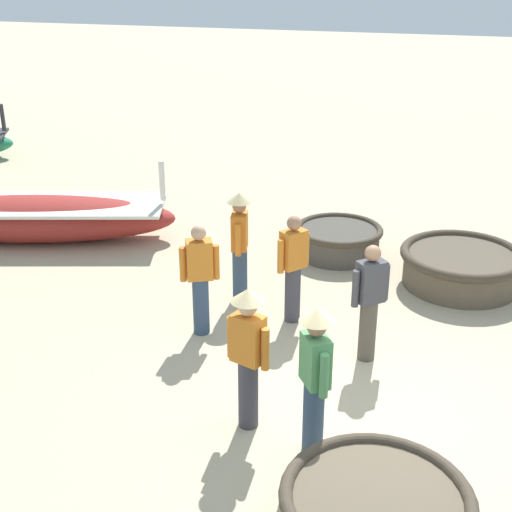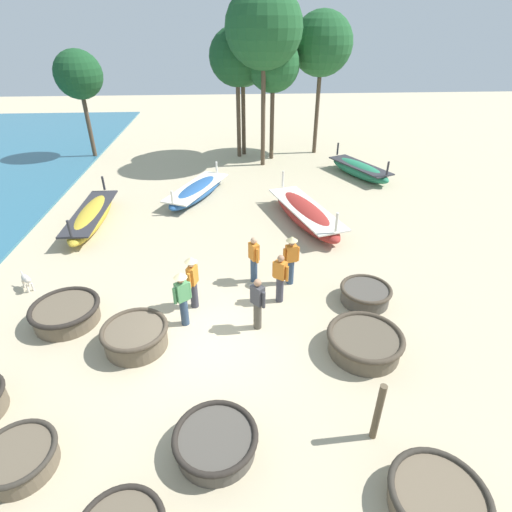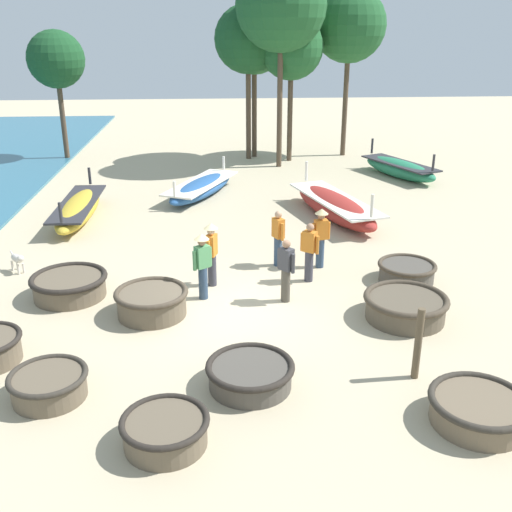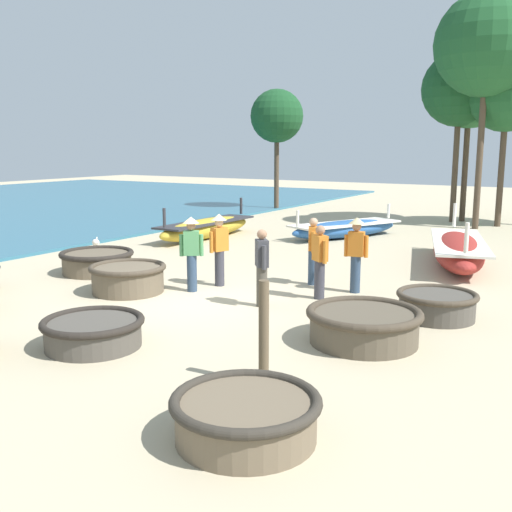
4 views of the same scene
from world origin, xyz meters
The scene contains 26 objects.
ground_plane centered at (0.00, 0.00, 0.00)m, with size 80.00×80.00×0.00m, color #BCAD8C.
coracle_far_right centered at (-3.79, 0.76, 0.31)m, with size 1.86×1.86×0.57m.
coracle_weathered centered at (0.39, -3.38, 0.26)m, with size 1.65×1.65×0.48m.
coracle_front_left centered at (-1.69, -0.35, 0.34)m, with size 1.69×1.69×0.62m.
coracle_front_right centered at (-3.22, -3.50, 0.27)m, with size 1.42×1.42×0.50m.
coracle_nearest centered at (4.70, 1.12, 0.28)m, with size 1.51×1.51×0.51m.
coracle_center centered at (4.14, -4.72, 0.28)m, with size 1.69×1.69×0.51m.
coracle_tilted centered at (4.04, -0.93, 0.32)m, with size 1.91×1.91×0.58m.
long_boat_blue_hull centered at (-0.75, 9.64, 0.32)m, with size 3.06×4.75×1.08m.
long_boat_green_hull centered at (3.84, 6.53, 0.42)m, with size 2.68×5.32×1.46m.
long_boat_ochre_hull centered at (7.68, 11.97, 0.39)m, with size 2.75×4.29×1.35m.
long_boat_red_hull centered at (-4.85, 6.96, 0.36)m, with size 1.14×4.91×1.25m.
fisherman_standing_left centered at (-0.53, 0.44, 0.96)m, with size 0.45×0.37×1.67m.
fisherman_with_hat centered at (2.62, 2.23, 0.96)m, with size 0.52×0.36×1.67m.
fisherman_by_coracle centered at (1.44, 0.16, 0.84)m, with size 0.39×0.42×1.57m.
fisherman_crouching centered at (2.18, 1.32, 0.84)m, with size 0.44×0.38×1.57m.
fisherman_hauling centered at (-0.32, 1.21, 0.96)m, with size 0.36×0.51×1.67m.
fisherman_standing_right centered at (1.48, 2.42, 0.84)m, with size 0.35×0.49×1.57m.
dog centered at (-5.51, 2.38, 0.37)m, with size 0.50×0.55×0.55m.
mooring_post_inland centered at (3.53, -3.29, 0.73)m, with size 0.14×0.14×1.45m, color brown.
tree_right_mid centered at (1.72, 16.57, 5.39)m, with size 3.05×3.05×6.94m.
tree_center centered at (3.33, 15.56, 5.14)m, with size 2.90×2.90×6.62m.
tree_tall_back centered at (-7.37, 16.45, 4.61)m, with size 2.61×2.61×5.94m.
tree_leftmost centered at (6.16, 16.62, 6.06)m, with size 3.42×3.42×7.80m.
tree_rightmost centered at (1.42, 16.12, 5.47)m, with size 3.09×3.09×7.05m.
tree_left_mid centered at (2.72, 14.34, 6.88)m, with size 3.88×3.88×8.85m.
Camera 2 is at (0.86, -8.19, 7.22)m, focal length 28.00 mm.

